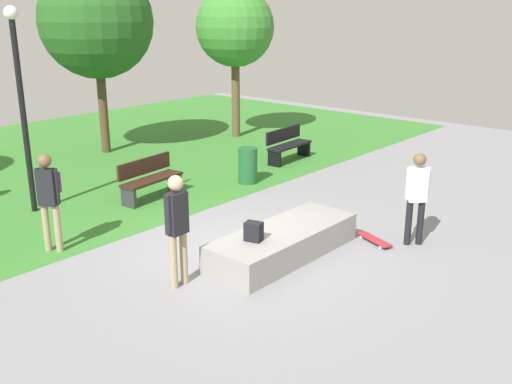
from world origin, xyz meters
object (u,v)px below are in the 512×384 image
(tree_leaning_ash, at_px, (96,22))
(skater_performing_trick, at_px, (417,192))
(park_bench_center_lawn, at_px, (288,144))
(park_bench_near_path, at_px, (150,178))
(tree_tall_oak, at_px, (235,28))
(pedestrian_with_backpack, at_px, (49,193))
(concrete_ledge, at_px, (283,242))
(backpack_on_ledge, at_px, (254,231))
(trash_bin, at_px, (248,165))
(skateboard_by_ledge, at_px, (374,239))
(skater_watching, at_px, (177,222))
(lamp_post, at_px, (20,91))

(tree_leaning_ash, bearing_deg, skater_performing_trick, -92.88)
(park_bench_center_lawn, height_order, park_bench_near_path, same)
(park_bench_near_path, relative_size, tree_tall_oak, 0.34)
(park_bench_center_lawn, height_order, pedestrian_with_backpack, pedestrian_with_backpack)
(concrete_ledge, relative_size, backpack_on_ledge, 9.38)
(backpack_on_ledge, xyz_separation_m, pedestrian_with_backpack, (-1.78, 3.17, 0.42))
(park_bench_near_path, bearing_deg, trash_bin, -20.07)
(skater_performing_trick, height_order, pedestrian_with_backpack, pedestrian_with_backpack)
(skater_performing_trick, height_order, skateboard_by_ledge, skater_performing_trick)
(concrete_ledge, height_order, pedestrian_with_backpack, pedestrian_with_backpack)
(skater_watching, bearing_deg, lamp_post, 86.41)
(concrete_ledge, height_order, tree_leaning_ash, tree_leaning_ash)
(concrete_ledge, distance_m, trash_bin, 4.48)
(concrete_ledge, height_order, backpack_on_ledge, backpack_on_ledge)
(skater_watching, xyz_separation_m, park_bench_near_path, (2.51, 3.77, -0.58))
(skater_performing_trick, bearing_deg, concrete_ledge, 143.20)
(skateboard_by_ledge, distance_m, trash_bin, 4.55)
(skater_performing_trick, bearing_deg, park_bench_center_lawn, 59.32)
(tree_tall_oak, bearing_deg, lamp_post, -167.50)
(lamp_post, height_order, pedestrian_with_backpack, lamp_post)
(trash_bin, bearing_deg, tree_tall_oak, 45.99)
(skater_performing_trick, height_order, tree_tall_oak, tree_tall_oak)
(backpack_on_ledge, height_order, lamp_post, lamp_post)
(tree_tall_oak, relative_size, tree_leaning_ash, 0.89)
(concrete_ledge, relative_size, park_bench_near_path, 1.83)
(backpack_on_ledge, height_order, park_bench_near_path, park_bench_near_path)
(pedestrian_with_backpack, bearing_deg, trash_bin, 2.08)
(park_bench_near_path, bearing_deg, concrete_ledge, -97.16)
(backpack_on_ledge, xyz_separation_m, tree_leaning_ash, (3.21, 8.67, 3.09))
(pedestrian_with_backpack, bearing_deg, tree_tall_oak, 23.98)
(skater_performing_trick, xyz_separation_m, park_bench_near_path, (-1.43, 5.75, -0.52))
(backpack_on_ledge, height_order, tree_tall_oak, tree_tall_oak)
(concrete_ledge, bearing_deg, pedestrian_with_backpack, 127.91)
(backpack_on_ledge, bearing_deg, skater_performing_trick, 44.28)
(skateboard_by_ledge, bearing_deg, lamp_post, 116.80)
(skater_watching, relative_size, lamp_post, 0.43)
(skater_watching, relative_size, trash_bin, 2.04)
(lamp_post, distance_m, trash_bin, 5.41)
(trash_bin, bearing_deg, lamp_post, 155.91)
(tree_tall_oak, bearing_deg, backpack_on_ledge, -135.46)
(skater_performing_trick, distance_m, trash_bin, 5.01)
(backpack_on_ledge, distance_m, park_bench_near_path, 4.42)
(pedestrian_with_backpack, bearing_deg, skateboard_by_ledge, -45.47)
(park_bench_center_lawn, relative_size, pedestrian_with_backpack, 0.91)
(tree_leaning_ash, relative_size, trash_bin, 6.10)
(trash_bin, bearing_deg, pedestrian_with_backpack, -177.92)
(concrete_ledge, height_order, lamp_post, lamp_post)
(skater_performing_trick, relative_size, pedestrian_with_backpack, 0.96)
(park_bench_center_lawn, height_order, tree_leaning_ash, tree_leaning_ash)
(concrete_ledge, xyz_separation_m, tree_tall_oak, (6.63, 7.29, 3.25))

